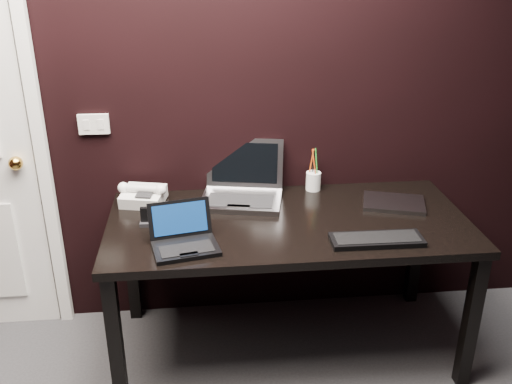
{
  "coord_description": "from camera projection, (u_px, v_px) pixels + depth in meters",
  "views": [
    {
      "loc": [
        -0.1,
        -0.99,
        1.94
      ],
      "look_at": [
        0.14,
        1.35,
        0.91
      ],
      "focal_mm": 40.0,
      "sensor_mm": 36.0,
      "label": 1
    }
  ],
  "objects": [
    {
      "name": "wall_switch",
      "position": [
        94.0,
        124.0,
        2.81
      ],
      "size": [
        0.15,
        0.02,
        0.1
      ],
      "color": "silver",
      "rests_on": "wall_back"
    },
    {
      "name": "ext_keyboard",
      "position": [
        377.0,
        240.0,
        2.49
      ],
      "size": [
        0.41,
        0.14,
        0.03
      ],
      "color": "black",
      "rests_on": "desk"
    },
    {
      "name": "closed_laptop",
      "position": [
        394.0,
        203.0,
        2.84
      ],
      "size": [
        0.35,
        0.29,
        0.02
      ],
      "color": "gray",
      "rests_on": "desk"
    },
    {
      "name": "silver_laptop",
      "position": [
        242.0,
        190.0,
        2.89
      ],
      "size": [
        0.46,
        0.43,
        0.27
      ],
      "color": "gray",
      "rests_on": "desk"
    },
    {
      "name": "desk_phone",
      "position": [
        143.0,
        195.0,
        2.84
      ],
      "size": [
        0.25,
        0.23,
        0.12
      ],
      "color": "silver",
      "rests_on": "desk"
    },
    {
      "name": "mobile_phone",
      "position": [
        145.0,
        219.0,
        2.63
      ],
      "size": [
        0.05,
        0.04,
        0.09
      ],
      "color": "black",
      "rests_on": "desk"
    },
    {
      "name": "pen_cup",
      "position": [
        313.0,
        180.0,
        3.0
      ],
      "size": [
        0.1,
        0.1,
        0.23
      ],
      "color": "white",
      "rests_on": "desk"
    },
    {
      "name": "wall_back",
      "position": [
        218.0,
        84.0,
        2.81
      ],
      "size": [
        4.0,
        0.0,
        4.0
      ],
      "primitive_type": "plane",
      "rotation": [
        1.57,
        0.0,
        0.0
      ],
      "color": "black",
      "rests_on": "ground"
    },
    {
      "name": "desk",
      "position": [
        288.0,
        234.0,
        2.73
      ],
      "size": [
        1.7,
        0.8,
        0.74
      ],
      "color": "black",
      "rests_on": "ground"
    },
    {
      "name": "netbook",
      "position": [
        184.0,
        240.0,
        2.44
      ],
      "size": [
        0.32,
        0.29,
        0.17
      ],
      "color": "black",
      "rests_on": "desk"
    }
  ]
}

